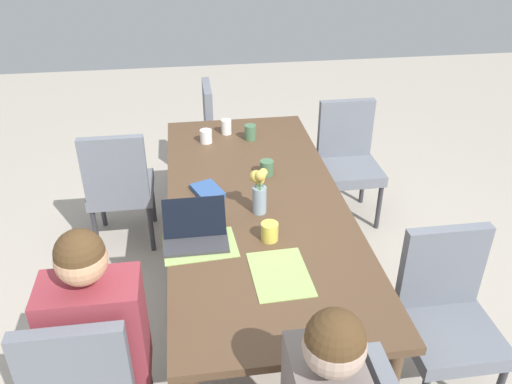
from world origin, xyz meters
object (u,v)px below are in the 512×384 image
at_px(dining_table, 256,209).
at_px(coffee_mug_centre_left, 226,127).
at_px(person_far_left_mid, 103,361).
at_px(laptop_far_left_mid, 195,234).
at_px(chair_far_right_far, 119,184).
at_px(coffee_mug_near_right, 250,132).
at_px(chair_near_right_mid, 446,310).
at_px(coffee_mug_far_left, 206,136).
at_px(chair_far_left_mid, 87,381).
at_px(book_red_cover, 207,191).
at_px(chair_head_right_right_near, 223,131).
at_px(coffee_mug_centre_right, 270,232).
at_px(coffee_mug_near_left, 267,168).
at_px(flower_vase, 259,189).
at_px(chair_near_left_far, 348,156).

height_order(dining_table, coffee_mug_centre_left, coffee_mug_centre_left).
height_order(person_far_left_mid, laptop_far_left_mid, person_far_left_mid).
bearing_deg(chair_far_right_far, coffee_mug_near_right, -84.20).
distance_m(chair_near_right_mid, coffee_mug_far_left, 1.92).
bearing_deg(coffee_mug_far_left, chair_far_right_far, 98.01).
bearing_deg(coffee_mug_centre_left, coffee_mug_far_left, 129.97).
relative_size(chair_far_left_mid, book_red_cover, 4.50).
xyz_separation_m(chair_head_right_right_near, coffee_mug_centre_right, (-1.91, -0.08, 0.28)).
bearing_deg(coffee_mug_near_left, coffee_mug_centre_right, 171.99).
distance_m(chair_head_right_right_near, chair_near_right_mid, 2.45).
xyz_separation_m(person_far_left_mid, book_red_cover, (0.99, -0.52, 0.22)).
relative_size(coffee_mug_far_left, book_red_cover, 0.46).
distance_m(coffee_mug_near_right, coffee_mug_centre_left, 0.20).
xyz_separation_m(person_far_left_mid, chair_near_right_mid, (0.11, -1.61, -0.03)).
bearing_deg(flower_vase, coffee_mug_far_left, 13.78).
relative_size(chair_far_right_far, coffee_mug_near_left, 9.61).
bearing_deg(chair_near_left_far, coffee_mug_centre_right, 147.69).
distance_m(dining_table, chair_near_left_far, 1.25).
relative_size(chair_near_left_far, chair_far_right_far, 1.00).
bearing_deg(coffee_mug_near_right, chair_far_right_far, 95.80).
bearing_deg(coffee_mug_near_right, laptop_far_left_mid, 159.61).
distance_m(chair_near_left_far, chair_head_right_right_near, 1.08).
distance_m(chair_near_right_mid, chair_far_right_far, 2.24).
xyz_separation_m(person_far_left_mid, flower_vase, (0.75, -0.79, 0.35)).
relative_size(coffee_mug_near_right, coffee_mug_centre_left, 1.01).
height_order(flower_vase, coffee_mug_near_right, flower_vase).
relative_size(chair_far_left_mid, coffee_mug_near_right, 8.53).
xyz_separation_m(coffee_mug_near_right, coffee_mug_centre_right, (-1.21, 0.06, -0.00)).
height_order(chair_near_right_mid, coffee_mug_centre_right, chair_near_right_mid).
height_order(chair_head_right_right_near, coffee_mug_near_right, chair_head_right_right_near).
bearing_deg(coffee_mug_far_left, chair_far_left_mid, 160.76).
xyz_separation_m(chair_head_right_right_near, coffee_mug_near_right, (-0.70, -0.14, 0.29)).
height_order(laptop_far_left_mid, coffee_mug_near_left, laptop_far_left_mid).
relative_size(chair_near_left_far, laptop_far_left_mid, 2.81).
xyz_separation_m(dining_table, coffee_mug_near_left, (0.28, -0.11, 0.11)).
bearing_deg(chair_near_left_far, book_red_cover, 125.91).
bearing_deg(dining_table, coffee_mug_near_right, -5.33).
height_order(chair_head_right_right_near, coffee_mug_centre_right, chair_head_right_right_near).
height_order(chair_far_left_mid, coffee_mug_centre_right, chair_far_left_mid).
relative_size(chair_head_right_right_near, coffee_mug_near_right, 8.53).
relative_size(person_far_left_mid, coffee_mug_centre_right, 12.44).
bearing_deg(chair_far_left_mid, coffee_mug_far_left, -19.24).
height_order(laptop_far_left_mid, coffee_mug_far_left, laptop_far_left_mid).
relative_size(chair_far_left_mid, coffee_mug_far_left, 9.78).
xyz_separation_m(coffee_mug_near_right, coffee_mug_far_left, (-0.01, 0.31, -0.01)).
bearing_deg(chair_far_right_far, laptop_far_left_mid, -155.22).
bearing_deg(coffee_mug_centre_left, coffee_mug_centre_right, -176.01).
bearing_deg(person_far_left_mid, coffee_mug_far_left, -18.21).
height_order(person_far_left_mid, coffee_mug_centre_left, person_far_left_mid).
height_order(chair_near_right_mid, laptop_far_left_mid, laptop_far_left_mid).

